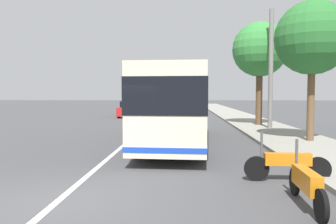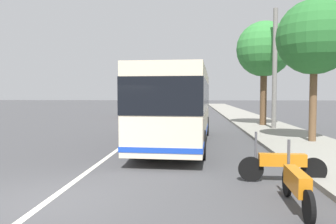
{
  "view_description": "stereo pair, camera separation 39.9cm",
  "coord_description": "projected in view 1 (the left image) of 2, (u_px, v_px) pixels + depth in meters",
  "views": [
    {
      "loc": [
        -6.6,
        -2.6,
        2.21
      ],
      "look_at": [
        7.4,
        -1.92,
        1.45
      ],
      "focal_mm": 35.79,
      "sensor_mm": 36.0,
      "label": 1
    },
    {
      "loc": [
        -6.57,
        -3.0,
        2.21
      ],
      "look_at": [
        7.4,
        -1.92,
        1.45
      ],
      "focal_mm": 35.79,
      "sensor_mm": 36.0,
      "label": 2
    }
  ],
  "objects": [
    {
      "name": "car_behind_bus",
      "position": [
        141.0,
        107.0,
        38.86
      ],
      "size": [
        4.66,
        1.88,
        1.37
      ],
      "rotation": [
        0.0,
        0.0,
        3.16
      ],
      "color": "black",
      "rests_on": "ground"
    },
    {
      "name": "roadside_tree_far_block",
      "position": [
        260.0,
        50.0,
        22.34
      ],
      "size": [
        3.65,
        3.65,
        7.02
      ],
      "color": "brown",
      "rests_on": "ground"
    },
    {
      "name": "motorcycle_angled",
      "position": [
        287.0,
        163.0,
        8.44
      ],
      "size": [
        0.26,
        2.16,
        1.26
      ],
      "rotation": [
        0.0,
        0.0,
        1.56
      ],
      "color": "black",
      "rests_on": "ground"
    },
    {
      "name": "lane_divider_line",
      "position": [
        132.0,
        138.0,
        16.8
      ],
      "size": [
        110.0,
        0.16,
        0.01
      ],
      "primitive_type": "cube",
      "color": "silver",
      "rests_on": "ground"
    },
    {
      "name": "sidewalk_curb",
      "position": [
        287.0,
        138.0,
        16.42
      ],
      "size": [
        110.0,
        3.6,
        0.14
      ],
      "primitive_type": "cube",
      "color": "gray",
      "rests_on": "ground"
    },
    {
      "name": "ground_plane",
      "position": [
        56.0,
        202.0,
        6.83
      ],
      "size": [
        220.0,
        220.0,
        0.0
      ],
      "primitive_type": "plane",
      "color": "#424244"
    },
    {
      "name": "car_ahead_same_lane",
      "position": [
        130.0,
        110.0,
        31.95
      ],
      "size": [
        4.17,
        1.93,
        1.53
      ],
      "rotation": [
        0.0,
        0.0,
        3.1
      ],
      "color": "red",
      "rests_on": "ground"
    },
    {
      "name": "car_side_street",
      "position": [
        154.0,
        103.0,
        56.45
      ],
      "size": [
        4.11,
        1.9,
        1.46
      ],
      "rotation": [
        0.0,
        0.0,
        3.14
      ],
      "color": "navy",
      "rests_on": "ground"
    },
    {
      "name": "motorcycle_mid_row",
      "position": [
        306.0,
        183.0,
        6.51
      ],
      "size": [
        2.23,
        0.3,
        1.25
      ],
      "rotation": [
        0.0,
        0.0,
        -0.05
      ],
      "color": "black",
      "rests_on": "ground"
    },
    {
      "name": "coach_bus",
      "position": [
        178.0,
        103.0,
        14.65
      ],
      "size": [
        10.64,
        3.07,
        3.17
      ],
      "rotation": [
        0.0,
        0.0,
        -0.06
      ],
      "color": "beige",
      "rests_on": "ground"
    },
    {
      "name": "utility_pole",
      "position": [
        271.0,
        70.0,
        20.22
      ],
      "size": [
        0.27,
        0.27,
        7.3
      ],
      "primitive_type": "cylinder",
      "color": "slate",
      "rests_on": "ground"
    },
    {
      "name": "car_oncoming",
      "position": [
        188.0,
        104.0,
        49.54
      ],
      "size": [
        4.13,
        2.06,
        1.45
      ],
      "rotation": [
        0.0,
        0.0,
        -0.03
      ],
      "color": "black",
      "rests_on": "ground"
    },
    {
      "name": "roadside_tree_mid_block",
      "position": [
        312.0,
        38.0,
        14.65
      ],
      "size": [
        3.24,
        3.24,
        6.3
      ],
      "color": "brown",
      "rests_on": "ground"
    }
  ]
}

